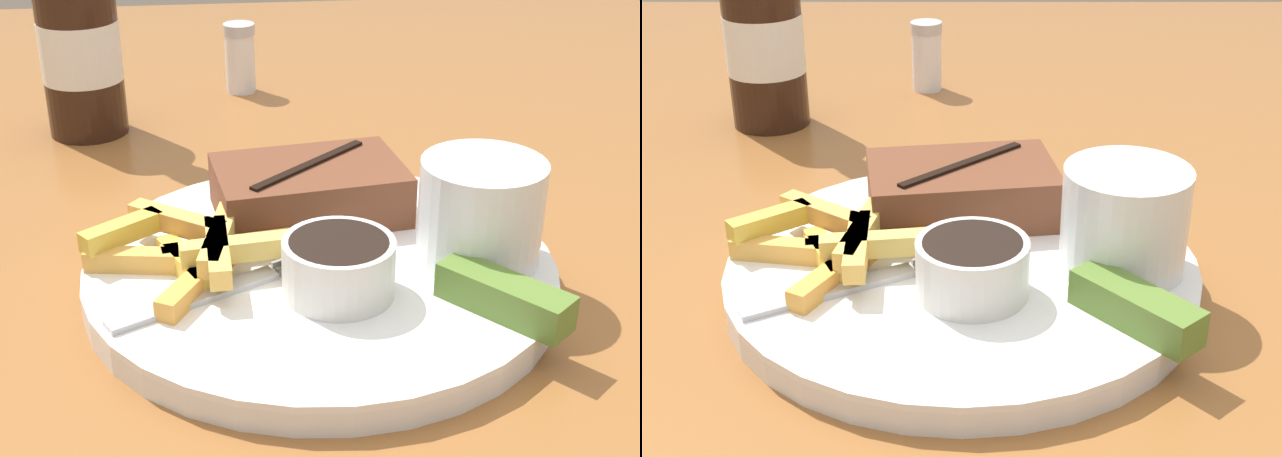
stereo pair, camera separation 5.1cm
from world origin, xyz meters
TOP-DOWN VIEW (x-y plane):
  - dining_table at (0.00, 0.00)m, footprint 1.52×1.47m
  - dinner_plate at (0.00, 0.00)m, footprint 0.27×0.27m
  - steak_portion at (-0.00, 0.06)m, footprint 0.13×0.09m
  - fries_pile at (-0.07, -0.00)m, footprint 0.12×0.11m
  - coleslaw_cup at (0.09, -0.01)m, footprint 0.07×0.07m
  - dipping_sauce_cup at (0.01, -0.04)m, footprint 0.06×0.06m
  - pickle_spear at (0.09, -0.07)m, footprint 0.06×0.07m
  - fork_utensil at (-0.06, -0.03)m, footprint 0.12×0.07m
  - knife_utensil at (-0.02, 0.02)m, footprint 0.07×0.16m
  - beer_bottle at (-0.16, 0.27)m, footprint 0.07×0.07m
  - salt_shaker at (-0.03, 0.37)m, footprint 0.03×0.03m

SIDE VIEW (x-z plane):
  - dining_table at x=0.00m, z-range 0.32..1.06m
  - dinner_plate at x=0.00m, z-range 0.75..0.77m
  - fork_utensil at x=-0.06m, z-range 0.77..0.77m
  - knife_utensil at x=-0.02m, z-range 0.77..0.77m
  - pickle_spear at x=0.09m, z-range 0.77..0.79m
  - fries_pile at x=-0.07m, z-range 0.77..0.79m
  - salt_shaker at x=-0.03m, z-range 0.75..0.81m
  - steak_portion at x=0.00m, z-range 0.77..0.80m
  - dipping_sauce_cup at x=0.01m, z-range 0.77..0.80m
  - coleslaw_cup at x=0.09m, z-range 0.77..0.83m
  - beer_bottle at x=-0.16m, z-range 0.72..0.93m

